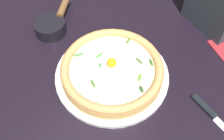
{
  "coord_description": "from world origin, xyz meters",
  "views": [
    {
      "loc": [
        0.36,
        -0.32,
        0.68
      ],
      "look_at": [
        0.03,
        0.01,
        0.03
      ],
      "focal_mm": 46.91,
      "sensor_mm": 36.0,
      "label": 1
    }
  ],
  "objects": [
    {
      "name": "pizza_plate",
      "position": [
        0.03,
        0.01,
        0.01
      ],
      "size": [
        0.32,
        0.32,
        0.01
      ],
      "primitive_type": "cylinder",
      "color": "white",
      "rests_on": "ground"
    },
    {
      "name": "pizza_cutter",
      "position": [
        -0.27,
        0.09,
        0.04
      ],
      "size": [
        0.11,
        0.14,
        0.08
      ],
      "color": "silver",
      "rests_on": "ground"
    },
    {
      "name": "pizza",
      "position": [
        0.03,
        0.01,
        0.03
      ],
      "size": [
        0.28,
        0.28,
        0.06
      ],
      "color": "#DFA65D",
      "rests_on": "pizza_plate"
    },
    {
      "name": "ground_plane",
      "position": [
        0.0,
        0.0,
        -0.01
      ],
      "size": [
        2.4,
        2.4,
        0.03
      ],
      "primitive_type": "cube",
      "color": "black",
      "rests_on": "ground"
    },
    {
      "name": "side_bowl",
      "position": [
        -0.23,
        -0.01,
        0.02
      ],
      "size": [
        0.1,
        0.1,
        0.04
      ],
      "primitive_type": "cylinder",
      "color": "black",
      "rests_on": "ground"
    },
    {
      "name": "table_knife",
      "position": [
        0.3,
        0.11,
        0.0
      ],
      "size": [
        0.21,
        0.05,
        0.01
      ],
      "color": "silver",
      "rests_on": "ground"
    }
  ]
}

